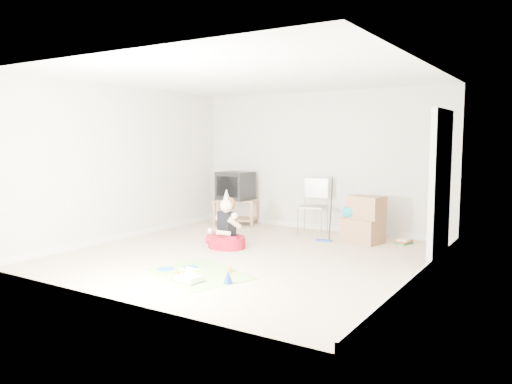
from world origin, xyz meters
The scene contains 16 objects.
ground centered at (0.00, 0.00, 0.00)m, with size 5.00×5.00×0.00m, color beige.
doorway_recess centered at (2.48, 1.20, 1.02)m, with size 0.02×0.90×2.05m, color black.
tv_stand centered at (-1.65, 2.09, 0.30)m, with size 0.95×0.77×0.51m.
crt_tv centered at (-1.65, 2.09, 0.79)m, with size 0.64×0.53×0.55m, color black.
folding_chair centered at (0.12, 1.96, 0.51)m, with size 0.54×0.52×1.04m.
cardboard_boxes centered at (1.14, 1.79, 0.37)m, with size 0.70×0.59×0.78m.
floor_mop centered at (0.55, 1.51, 0.26)m, with size 0.28×0.35×1.07m.
book_pile centered at (1.75, 2.03, 0.04)m, with size 0.28×0.32×0.09m.
seated_woman centered at (-0.56, 0.25, 0.21)m, with size 0.83×0.83×0.94m.
party_mat centered at (0.04, -1.19, 0.00)m, with size 1.33×0.96×0.01m, color #E4308F.
birthday_cake centered at (0.19, -1.56, 0.04)m, with size 0.31×0.27×0.14m.
blue_plate_near centered at (-0.22, -1.04, 0.01)m, with size 0.20×0.20×0.01m, color blue.
blue_plate_far centered at (-0.44, -1.29, 0.01)m, with size 0.22×0.22×0.01m, color blue.
orange_cup_near centered at (0.35, -0.95, 0.04)m, with size 0.06×0.06×0.07m, color orange.
orange_cup_far centered at (-0.04, -1.52, 0.05)m, with size 0.07×0.07×0.08m, color orange.
blue_party_hat centered at (0.62, -1.37, 0.09)m, with size 0.11×0.11×0.16m, color blue.
Camera 1 is at (3.99, -6.08, 1.71)m, focal length 35.00 mm.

